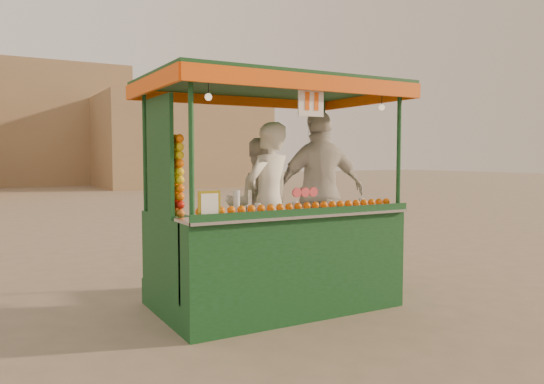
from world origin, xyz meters
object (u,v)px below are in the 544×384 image
juice_cart (271,236)px  vendor_middle (258,206)px  vendor_left (269,202)px  vendor_right (321,192)px

juice_cart → vendor_middle: 0.54m
juice_cart → vendor_left: size_ratio=1.57×
juice_cart → vendor_left: (0.02, 0.07, 0.36)m
juice_cart → vendor_left: bearing=77.3°
vendor_middle → vendor_right: size_ratio=0.83×
vendor_left → juice_cart: bearing=57.1°
juice_cart → vendor_left: juice_cart is taller
vendor_left → vendor_middle: 0.39m
juice_cart → vendor_middle: (0.08, 0.45, 0.28)m
juice_cart → vendor_right: 0.91m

